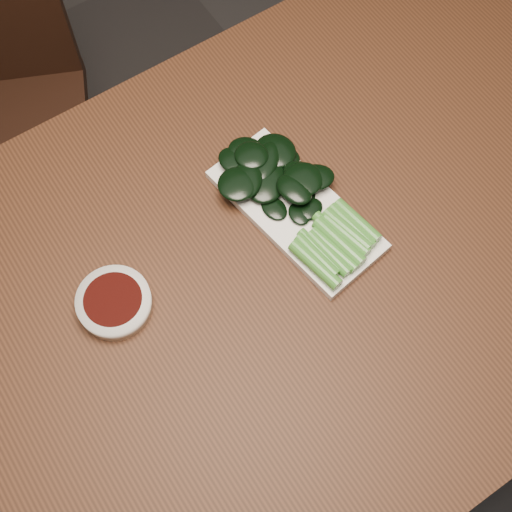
# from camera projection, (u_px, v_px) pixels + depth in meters

# --- Properties ---
(ground) EXTENTS (6.00, 6.00, 0.00)m
(ground) POSITION_uv_depth(u_px,v_px,m) (253.00, 405.00, 1.67)
(ground) COLOR #2D2A2A
(ground) RESTS_ON ground
(table) EXTENTS (1.40, 0.80, 0.75)m
(table) POSITION_uv_depth(u_px,v_px,m) (251.00, 300.00, 1.06)
(table) COLOR #412212
(table) RESTS_ON ground
(sauce_bowl) EXTENTS (0.10, 0.10, 0.03)m
(sauce_bowl) POSITION_uv_depth(u_px,v_px,m) (114.00, 303.00, 0.96)
(sauce_bowl) COLOR white
(sauce_bowl) RESTS_ON table
(serving_plate) EXTENTS (0.16, 0.28, 0.01)m
(serving_plate) POSITION_uv_depth(u_px,v_px,m) (296.00, 210.00, 1.03)
(serving_plate) COLOR white
(serving_plate) RESTS_ON table
(gai_lan) EXTENTS (0.17, 0.28, 0.03)m
(gai_lan) POSITION_uv_depth(u_px,v_px,m) (296.00, 199.00, 1.02)
(gai_lan) COLOR #438A2F
(gai_lan) RESTS_ON serving_plate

